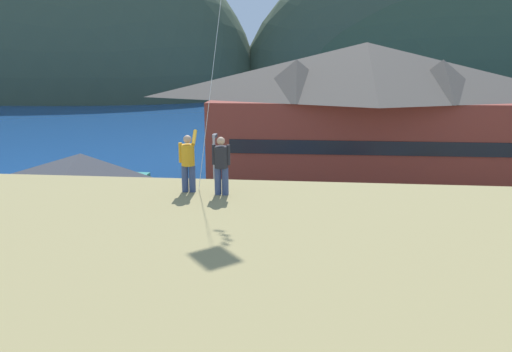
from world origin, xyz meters
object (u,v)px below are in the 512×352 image
at_px(moored_boat_outer_mooring, 298,153).
at_px(person_companion, 221,164).
at_px(harbor_lodge, 364,111).
at_px(parked_car_front_row_silver, 194,269).
at_px(person_kite_flyer, 188,161).
at_px(wharf_dock, 269,149).
at_px(parked_car_lone_by_shed, 262,237).
at_px(moored_boat_wharfside, 237,152).
at_px(storage_shed_near_lot, 84,195).
at_px(parked_car_mid_row_far, 180,234).
at_px(parked_car_front_row_red, 381,242).
at_px(parked_car_mid_row_near, 306,285).
at_px(parking_light_pole, 215,173).
at_px(parked_car_back_row_right, 431,279).

distance_m(moored_boat_outer_mooring, person_companion, 39.75).
height_order(harbor_lodge, parked_car_front_row_silver, harbor_lodge).
relative_size(person_kite_flyer, person_companion, 1.07).
relative_size(wharf_dock, person_companion, 8.41).
height_order(moored_boat_outer_mooring, parked_car_lone_by_shed, moored_boat_outer_mooring).
bearing_deg(harbor_lodge, moored_boat_wharfside, 142.25).
bearing_deg(person_companion, parked_car_lone_by_shed, 89.34).
bearing_deg(moored_boat_wharfside, harbor_lodge, -37.75).
bearing_deg(storage_shed_near_lot, wharf_dock, 72.43).
bearing_deg(person_companion, parked_car_mid_row_far, 110.76).
xyz_separation_m(moored_boat_wharfside, parked_car_front_row_red, (11.72, -26.84, 0.34)).
relative_size(parked_car_mid_row_near, parked_car_mid_row_far, 1.00).
height_order(storage_shed_near_lot, person_companion, person_companion).
distance_m(storage_shed_near_lot, parking_light_pole, 8.19).
xyz_separation_m(harbor_lodge, person_kite_flyer, (-8.41, -29.01, 1.51)).
xyz_separation_m(moored_boat_wharfside, parking_light_pole, (1.64, -22.00, 2.90)).
xyz_separation_m(person_kite_flyer, person_companion, (1.05, -0.22, -0.02)).
relative_size(wharf_dock, parking_light_pole, 2.44).
xyz_separation_m(parked_car_lone_by_shed, person_companion, (-0.14, -12.09, 6.87)).
bearing_deg(parking_light_pole, moored_boat_wharfside, 94.25).
height_order(moored_boat_wharfside, parked_car_front_row_red, moored_boat_wharfside).
xyz_separation_m(harbor_lodge, person_companion, (-7.36, -29.23, 1.49)).
height_order(parked_car_lone_by_shed, parked_car_front_row_silver, same).
bearing_deg(parked_car_mid_row_far, person_companion, -69.24).
xyz_separation_m(storage_shed_near_lot, parked_car_front_row_red, (17.64, -1.80, -1.70)).
bearing_deg(parked_car_back_row_right, moored_boat_outer_mooring, 101.92).
height_order(wharf_dock, parked_car_back_row_right, parked_car_back_row_right).
height_order(moored_boat_outer_mooring, person_kite_flyer, person_kite_flyer).
distance_m(parking_light_pole, person_kite_flyer, 17.32).
distance_m(wharf_dock, person_kite_flyer, 43.29).
bearing_deg(moored_boat_outer_mooring, storage_shed_near_lot, -116.56).
xyz_separation_m(moored_boat_wharfside, person_companion, (5.03, -38.83, 7.21)).
distance_m(storage_shed_near_lot, parked_car_front_row_silver, 10.51).
height_order(parked_car_mid_row_far, person_companion, person_companion).
relative_size(moored_boat_wharfside, person_companion, 3.57).
height_order(parked_car_back_row_right, parked_car_front_row_silver, same).
relative_size(harbor_lodge, moored_boat_wharfside, 4.44).
bearing_deg(parked_car_mid_row_near, harbor_lodge, 78.29).
xyz_separation_m(harbor_lodge, storage_shed_near_lot, (-18.31, -15.45, -3.67)).
relative_size(wharf_dock, parked_car_back_row_right, 3.40).
xyz_separation_m(wharf_dock, person_kite_flyer, (0.70, -42.61, 7.60)).
xyz_separation_m(storage_shed_near_lot, moored_boat_wharfside, (5.92, 25.04, -2.05)).
height_order(storage_shed_near_lot, parked_car_lone_by_shed, storage_shed_near_lot).
bearing_deg(moored_boat_outer_mooring, harbor_lodge, -59.95).
height_order(wharf_dock, parked_car_lone_by_shed, parked_car_lone_by_shed).
relative_size(parked_car_front_row_red, parking_light_pole, 0.72).
bearing_deg(storage_shed_near_lot, moored_boat_outer_mooring, 63.44).
bearing_deg(parked_car_mid_row_far, parked_car_lone_by_shed, -0.23).
xyz_separation_m(parked_car_mid_row_far, parked_car_lone_by_shed, (4.73, -0.02, 0.00)).
bearing_deg(harbor_lodge, wharf_dock, 123.84).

